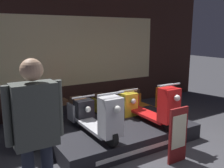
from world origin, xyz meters
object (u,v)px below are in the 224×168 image
scooter_backrow_2 (114,107)px  price_sign_board (178,135)px  scooter_backrow_3 (149,101)px  scooter_display_left (94,116)px  scooter_backrow_0 (22,124)px  person_left_browsing (35,126)px  scooter_display_right (148,106)px  scooter_backrow_1 (73,115)px

scooter_backrow_2 → price_sign_board: price_sign_board is taller
scooter_backrow_3 → scooter_display_left: bearing=-153.5°
scooter_backrow_2 → scooter_backrow_3: size_ratio=1.00×
scooter_backrow_2 → scooter_backrow_0: bearing=180.0°
person_left_browsing → scooter_backrow_2: bearing=42.9°
scooter_backrow_0 → scooter_backrow_3: same height
price_sign_board → scooter_backrow_0: bearing=131.7°
scooter_display_left → scooter_backrow_2: size_ratio=1.00×
scooter_display_right → scooter_backrow_2: size_ratio=1.00×
scooter_backrow_0 → scooter_backrow_2: bearing=0.0°
scooter_backrow_3 → person_left_browsing: (-3.36, -2.17, 0.74)m
scooter_backrow_2 → price_sign_board: 2.14m
scooter_backrow_0 → price_sign_board: (1.89, -2.13, 0.14)m
price_sign_board → scooter_display_left: bearing=129.8°
scooter_display_right → scooter_backrow_3: 1.40m
scooter_display_left → scooter_backrow_2: 1.52m
scooter_display_right → scooter_backrow_1: (-1.17, 1.04, -0.29)m
scooter_display_right → scooter_backrow_0: bearing=154.6°
scooter_backrow_1 → scooter_backrow_0: bearing=180.0°
scooter_backrow_3 → price_sign_board: (-1.19, -2.13, 0.14)m
scooter_backrow_3 → price_sign_board: size_ratio=1.83×
person_left_browsing → price_sign_board: 2.25m
scooter_display_right → scooter_backrow_3: size_ratio=1.00×
scooter_display_right → scooter_backrow_1: scooter_display_right is taller
scooter_display_left → scooter_backrow_2: bearing=44.4°
scooter_backrow_2 → scooter_backrow_3: bearing=0.0°
scooter_backrow_2 → price_sign_board: size_ratio=1.83×
scooter_display_right → person_left_browsing: size_ratio=0.92×
scooter_backrow_3 → price_sign_board: bearing=-119.2°
scooter_backrow_3 → person_left_browsing: bearing=-147.1°
scooter_backrow_3 → person_left_browsing: size_ratio=0.92×
scooter_backrow_1 → scooter_backrow_2: size_ratio=1.00×
scooter_backrow_0 → price_sign_board: size_ratio=1.83×
scooter_backrow_1 → scooter_backrow_3: 2.06m
scooter_backrow_0 → scooter_backrow_3: size_ratio=1.00×
scooter_backrow_1 → scooter_backrow_2: same height
scooter_display_right → scooter_display_left: bearing=180.0°
person_left_browsing → scooter_backrow_3: bearing=32.9°
scooter_display_left → scooter_backrow_1: scooter_display_left is taller
scooter_display_right → scooter_backrow_2: bearing=97.6°
scooter_display_right → scooter_backrow_0: (-2.19, 1.04, -0.29)m
person_left_browsing → price_sign_board: (2.17, 0.04, -0.60)m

